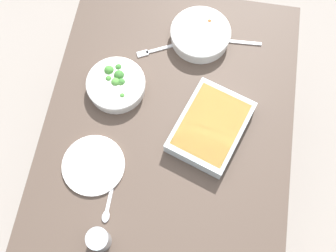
{
  "coord_description": "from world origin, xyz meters",
  "views": [
    {
      "loc": [
        0.52,
        0.09,
        2.12
      ],
      "look_at": [
        0.0,
        0.0,
        0.74
      ],
      "focal_mm": 43.45,
      "sensor_mm": 36.0,
      "label": 1
    }
  ],
  "objects": [
    {
      "name": "broccoli_bowl",
      "position": [
        -0.12,
        -0.21,
        0.77
      ],
      "size": [
        0.22,
        0.22,
        0.07
      ],
      "color": "silver",
      "rests_on": "dining_table"
    },
    {
      "name": "fork_on_table",
      "position": [
        -0.3,
        -0.1,
        0.74
      ],
      "size": [
        0.09,
        0.17,
        0.01
      ],
      "color": "silver",
      "rests_on": "dining_table"
    },
    {
      "name": "side_plate",
      "position": [
        0.19,
        -0.23,
        0.75
      ],
      "size": [
        0.22,
        0.22,
        0.01
      ],
      "primitive_type": "cylinder",
      "color": "white",
      "rests_on": "dining_table"
    },
    {
      "name": "spoon_by_broccoli",
      "position": [
        -0.09,
        -0.18,
        0.74
      ],
      "size": [
        0.12,
        0.15,
        0.01
      ],
      "color": "silver",
      "rests_on": "dining_table"
    },
    {
      "name": "dining_table",
      "position": [
        0.0,
        0.0,
        0.65
      ],
      "size": [
        1.2,
        0.9,
        0.74
      ],
      "color": "#4C3D33",
      "rests_on": "ground_plane"
    },
    {
      "name": "stew_bowl",
      "position": [
        -0.39,
        0.06,
        0.77
      ],
      "size": [
        0.24,
        0.24,
        0.06
      ],
      "color": "silver",
      "rests_on": "dining_table"
    },
    {
      "name": "spoon_by_stew",
      "position": [
        -0.39,
        0.19,
        0.74
      ],
      "size": [
        0.03,
        0.18,
        0.01
      ],
      "color": "silver",
      "rests_on": "dining_table"
    },
    {
      "name": "ground_plane",
      "position": [
        0.0,
        0.0,
        0.0
      ],
      "size": [
        6.0,
        6.0,
        0.0
      ],
      "primitive_type": "plane",
      "color": "#9E9389"
    },
    {
      "name": "drink_cup",
      "position": [
        0.43,
        -0.15,
        0.78
      ],
      "size": [
        0.07,
        0.07,
        0.08
      ],
      "color": "#B2BCC6",
      "rests_on": "dining_table"
    },
    {
      "name": "baking_dish",
      "position": [
        -0.01,
        0.15,
        0.77
      ],
      "size": [
        0.35,
        0.3,
        0.06
      ],
      "color": "silver",
      "rests_on": "dining_table"
    },
    {
      "name": "spoon_spare",
      "position": [
        0.31,
        -0.15,
        0.74
      ],
      "size": [
        0.18,
        0.03,
        0.01
      ],
      "color": "silver",
      "rests_on": "dining_table"
    }
  ]
}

